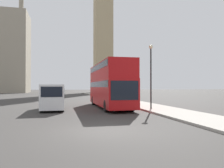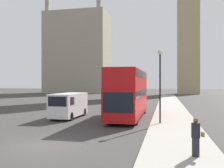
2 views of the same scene
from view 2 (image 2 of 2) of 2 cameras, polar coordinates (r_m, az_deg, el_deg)
ground_plane at (r=13.59m, az=-15.56°, el=-13.42°), size 300.00×300.00×0.00m
sidewalk_strip at (r=12.12m, az=15.29°, el=-14.71°), size 3.57×120.00×0.15m
building_block_distant at (r=89.39m, az=-7.84°, el=6.99°), size 21.35×12.36×34.01m
red_double_decker_bus at (r=23.25m, az=3.87°, el=-1.70°), size 2.54×10.93×4.39m
white_van at (r=23.59m, az=-9.87°, el=-4.68°), size 1.96×5.22×2.27m
pedestrian at (r=11.11m, az=18.64°, el=-11.43°), size 0.52×0.36×1.60m
street_lamp at (r=19.42m, az=10.93°, el=2.11°), size 0.36×0.36×5.64m
parked_sedan at (r=45.68m, az=0.83°, el=-3.10°), size 1.80×4.33×1.47m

